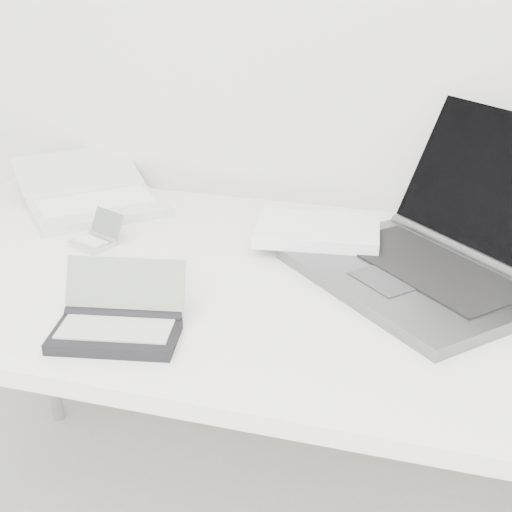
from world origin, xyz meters
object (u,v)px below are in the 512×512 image
(desk, at_px, (277,301))
(laptop_large, at_px, (416,247))
(netbook_open_white, at_px, (91,197))
(palmtop_charcoal, at_px, (118,323))

(desk, distance_m, laptop_large, 0.28)
(desk, xyz_separation_m, laptop_large, (0.24, 0.11, 0.09))
(netbook_open_white, bearing_deg, palmtop_charcoal, -100.43)
(netbook_open_white, bearing_deg, desk, -68.70)
(laptop_large, bearing_deg, desk, -112.44)
(laptop_large, bearing_deg, netbook_open_white, -148.07)
(netbook_open_white, bearing_deg, laptop_large, -53.33)
(laptop_large, xyz_separation_m, palmtop_charcoal, (-0.43, -0.37, -0.03))
(laptop_large, height_order, netbook_open_white, laptop_large)
(desk, height_order, palmtop_charcoal, palmtop_charcoal)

